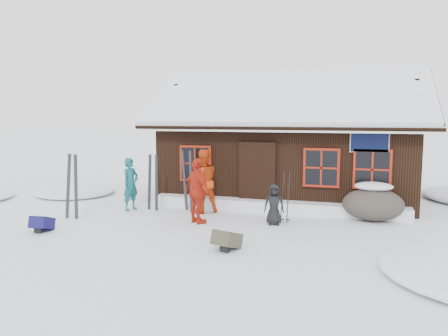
# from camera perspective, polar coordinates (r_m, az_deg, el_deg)

# --- Properties ---
(ground) EXTENTS (120.00, 120.00, 0.00)m
(ground) POSITION_cam_1_polar(r_m,az_deg,el_deg) (11.44, -2.82, -7.61)
(ground) COLOR white
(ground) RESTS_ON ground
(mountain_hut) EXTENTS (8.90, 6.09, 4.42)m
(mountain_hut) POSITION_cam_1_polar(r_m,az_deg,el_deg) (15.61, 8.58, 2.09)
(mountain_hut) COLOR black
(mountain_hut) RESTS_ON ground
(snow_drift) EXTENTS (7.60, 0.60, 0.35)m
(snow_drift) POSITION_cam_1_polar(r_m,az_deg,el_deg) (13.14, 6.72, -4.95)
(snow_drift) COLOR white
(snow_drift) RESTS_ON ground
(snow_mounds) EXTENTS (20.60, 13.20, 0.48)m
(snow_mounds) POSITION_cam_1_polar(r_m,az_deg,el_deg) (12.78, 7.08, -6.10)
(snow_mounds) COLOR white
(snow_mounds) RESTS_ON ground
(skier_teal) EXTENTS (0.52, 0.66, 1.59)m
(skier_teal) POSITION_cam_1_polar(r_m,az_deg,el_deg) (13.46, -12.10, -2.09)
(skier_teal) COLOR #125658
(skier_teal) RESTS_ON ground
(skier_orange_left) EXTENTS (1.15, 1.11, 1.87)m
(skier_orange_left) POSITION_cam_1_polar(r_m,az_deg,el_deg) (12.85, -2.78, -1.73)
(skier_orange_left) COLOR #CE3E0E
(skier_orange_left) RESTS_ON ground
(skier_orange_right) EXTENTS (1.07, 0.95, 1.74)m
(skier_orange_right) POSITION_cam_1_polar(r_m,az_deg,el_deg) (11.58, -3.49, -3.03)
(skier_orange_right) COLOR #B42412
(skier_orange_right) RESTS_ON ground
(skier_crouched) EXTENTS (0.58, 0.43, 1.07)m
(skier_crouched) POSITION_cam_1_polar(r_m,az_deg,el_deg) (11.55, 6.55, -4.78)
(skier_crouched) COLOR black
(skier_crouched) RESTS_ON ground
(boulder) EXTENTS (1.63, 1.22, 0.95)m
(boulder) POSITION_cam_1_polar(r_m,az_deg,el_deg) (12.59, 18.88, -4.38)
(boulder) COLOR #433E36
(boulder) RESTS_ON ground
(ski_pair_left) EXTENTS (0.55, 0.19, 1.87)m
(ski_pair_left) POSITION_cam_1_polar(r_m,az_deg,el_deg) (12.76, -19.23, -2.41)
(ski_pair_left) COLOR black
(ski_pair_left) RESTS_ON ground
(ski_pair_mid) EXTENTS (0.48, 0.29, 1.87)m
(ski_pair_mid) POSITION_cam_1_polar(r_m,az_deg,el_deg) (13.15, -4.77, -1.79)
(ski_pair_mid) COLOR black
(ski_pair_mid) RESTS_ON ground
(ski_pair_right) EXTENTS (0.44, 0.17, 1.75)m
(ski_pair_right) POSITION_cam_1_polar(r_m,az_deg,el_deg) (13.35, -9.26, -1.98)
(ski_pair_right) COLOR black
(ski_pair_right) RESTS_ON ground
(ski_poles) EXTENTS (0.25, 0.12, 1.41)m
(ski_poles) POSITION_cam_1_polar(r_m,az_deg,el_deg) (11.77, 8.00, -3.92)
(ski_poles) COLOR black
(ski_poles) RESTS_ON ground
(backpack_blue) EXTENTS (0.48, 0.59, 0.29)m
(backpack_blue) POSITION_cam_1_polar(r_m,az_deg,el_deg) (11.78, -22.66, -6.98)
(backpack_blue) COLOR #14114A
(backpack_blue) RESTS_ON ground
(backpack_olive) EXTENTS (0.59, 0.69, 0.32)m
(backpack_olive) POSITION_cam_1_polar(r_m,az_deg,el_deg) (9.45, 0.38, -9.73)
(backpack_olive) COLOR #3C3C2B
(backpack_olive) RESTS_ON ground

